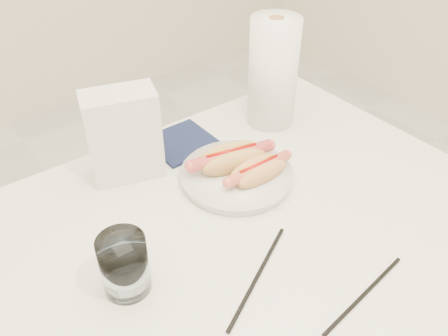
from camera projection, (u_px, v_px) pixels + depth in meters
table at (218, 254)px, 0.95m from camera, size 1.20×0.80×0.75m
plate at (237, 177)px, 1.04m from camera, size 0.27×0.27×0.02m
hotdog_left at (231, 158)px, 1.03m from camera, size 0.19×0.11×0.05m
hotdog_right at (258, 171)px, 1.00m from camera, size 0.16×0.06×0.04m
water_glass at (124, 265)px, 0.78m from camera, size 0.08×0.08×0.11m
chopstick_near at (258, 276)px, 0.82m from camera, size 0.23×0.12×0.01m
chopstick_far at (364, 295)px, 0.79m from camera, size 0.23×0.03×0.01m
napkin_box at (124, 135)px, 1.00m from camera, size 0.17×0.13×0.21m
navy_napkin at (182, 142)px, 1.16m from camera, size 0.15×0.15×0.01m
paper_towel_roll at (273, 73)px, 1.16m from camera, size 0.16×0.16×0.28m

